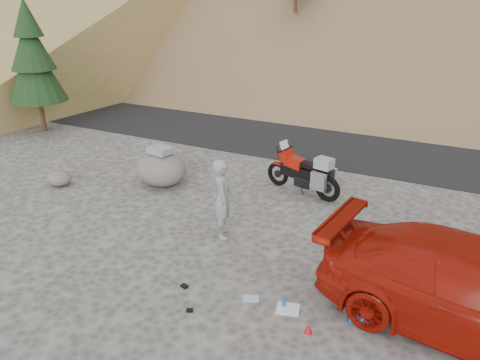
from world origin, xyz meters
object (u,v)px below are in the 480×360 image
(man, at_px, (223,235))
(boulder, at_px, (161,168))
(motorcycle, at_px, (306,174))
(red_car, at_px, (473,332))

(man, distance_m, boulder, 3.60)
(motorcycle, height_order, red_car, motorcycle)
(motorcycle, distance_m, red_car, 6.11)
(man, distance_m, red_car, 5.51)
(red_car, bearing_deg, man, 86.92)
(motorcycle, height_order, man, motorcycle)
(boulder, bearing_deg, man, -31.44)
(motorcycle, distance_m, man, 3.30)
(motorcycle, xyz_separation_m, boulder, (-3.99, -1.24, -0.10))
(motorcycle, xyz_separation_m, red_car, (4.45, -4.14, -0.61))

